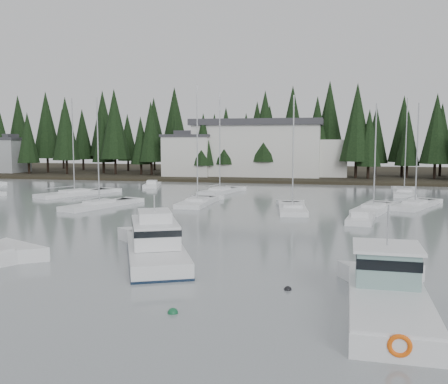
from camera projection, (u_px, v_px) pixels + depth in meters
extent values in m
plane|color=gray|center=(36.00, 358.00, 16.78)|extent=(260.00, 260.00, 0.00)
cube|color=black|center=(290.00, 174.00, 110.99)|extent=(240.00, 54.00, 1.00)
cube|color=silver|center=(189.00, 156.00, 96.94)|extent=(9.00, 7.00, 7.50)
cube|color=#38383D|center=(189.00, 136.00, 96.53)|extent=(9.54, 7.42, 0.50)
cube|color=#38383D|center=(189.00, 133.00, 96.47)|extent=(4.95, 3.85, 0.80)
cube|color=#999EA0|center=(5.00, 156.00, 107.94)|extent=(8.00, 7.00, 7.00)
cube|color=#38383D|center=(5.00, 139.00, 107.56)|extent=(8.48, 7.42, 0.50)
cube|color=#38383D|center=(4.00, 136.00, 107.50)|extent=(4.40, 3.85, 0.80)
cube|color=silver|center=(257.00, 150.00, 96.93)|extent=(24.00, 10.00, 10.00)
cube|color=#38383D|center=(258.00, 123.00, 96.39)|extent=(25.00, 11.00, 1.20)
cube|color=silver|center=(320.00, 158.00, 96.45)|extent=(10.00, 8.00, 7.00)
cube|color=white|center=(156.00, 257.00, 30.73)|extent=(7.32, 10.95, 1.53)
cube|color=black|center=(156.00, 259.00, 30.74)|extent=(7.38, 11.01, 0.21)
cube|color=white|center=(155.00, 232.00, 31.09)|extent=(4.70, 6.10, 1.39)
cube|color=black|center=(155.00, 226.00, 31.06)|extent=(4.78, 6.17, 0.38)
cube|color=white|center=(154.00, 216.00, 30.99)|extent=(2.91, 3.30, 0.62)
cylinder|color=#A5A8AD|center=(154.00, 203.00, 30.91)|extent=(0.10, 0.10, 1.05)
cube|color=white|center=(388.00, 314.00, 20.66)|extent=(3.45, 9.24, 1.49)
cube|color=white|center=(389.00, 295.00, 20.58)|extent=(3.38, 9.06, 0.14)
cube|color=#789D99|center=(387.00, 266.00, 22.27)|extent=(2.70, 2.82, 1.60)
cube|color=white|center=(387.00, 247.00, 22.18)|extent=(3.03, 3.19, 0.14)
cube|color=black|center=(387.00, 259.00, 22.23)|extent=(2.77, 2.86, 0.46)
cylinder|color=#A5A8AD|center=(388.00, 225.00, 22.08)|extent=(0.08, 0.08, 1.83)
torus|color=#F2590C|center=(400.00, 346.00, 16.19)|extent=(0.81, 0.18, 0.80)
cube|color=white|center=(292.00, 211.00, 51.94)|extent=(3.83, 9.06, 1.05)
cube|color=white|center=(292.00, 205.00, 51.87)|extent=(2.28, 3.21, 0.30)
cylinder|color=#A5A8AD|center=(293.00, 151.00, 51.30)|extent=(0.14, 0.14, 11.42)
cube|color=white|center=(415.00, 207.00, 54.87)|extent=(6.28, 9.33, 1.05)
cube|color=white|center=(415.00, 202.00, 54.80)|extent=(2.98, 3.58, 0.30)
cylinder|color=#A5A8AD|center=(417.00, 153.00, 54.26)|extent=(0.14, 0.14, 10.86)
cube|color=white|center=(75.00, 195.00, 66.88)|extent=(7.04, 10.97, 1.05)
cube|color=white|center=(75.00, 191.00, 66.81)|extent=(3.33, 4.15, 0.30)
cylinder|color=#A5A8AD|center=(73.00, 145.00, 66.19)|extent=(0.14, 0.14, 12.38)
cube|color=white|center=(99.00, 207.00, 54.91)|extent=(5.41, 10.00, 1.05)
cube|color=white|center=(99.00, 202.00, 54.84)|extent=(2.73, 3.69, 0.30)
cylinder|color=#A5A8AD|center=(98.00, 151.00, 54.27)|extent=(0.14, 0.14, 11.43)
cube|color=white|center=(404.00, 194.00, 68.35)|extent=(3.94, 11.13, 1.05)
cube|color=white|center=(404.00, 190.00, 68.28)|extent=(2.34, 3.89, 0.30)
cylinder|color=#A5A8AD|center=(406.00, 145.00, 67.65)|extent=(0.14, 0.14, 12.55)
cube|color=white|center=(198.00, 205.00, 57.26)|extent=(2.94, 8.97, 1.05)
cube|color=white|center=(198.00, 199.00, 57.19)|extent=(2.06, 3.05, 0.30)
cylinder|color=#A5A8AD|center=(197.00, 143.00, 56.54)|extent=(0.14, 0.14, 13.05)
cube|color=white|center=(220.00, 193.00, 69.75)|extent=(4.70, 9.21, 1.05)
cube|color=white|center=(220.00, 189.00, 69.69)|extent=(2.58, 3.36, 0.30)
cylinder|color=#A5A8AD|center=(220.00, 141.00, 69.01)|extent=(0.14, 0.14, 13.57)
cube|color=white|center=(373.00, 211.00, 51.93)|extent=(5.13, 8.94, 1.05)
cube|color=white|center=(374.00, 205.00, 51.86)|extent=(2.69, 3.33, 0.30)
cylinder|color=#A5A8AD|center=(375.00, 155.00, 51.34)|extent=(0.14, 0.14, 10.58)
cube|color=white|center=(361.00, 221.00, 44.89)|extent=(2.92, 5.70, 0.90)
cube|color=white|center=(361.00, 214.00, 44.82)|extent=(1.72, 1.93, 0.55)
cube|color=white|center=(152.00, 186.00, 79.31)|extent=(3.49, 6.30, 0.90)
cube|color=white|center=(152.00, 182.00, 79.24)|extent=(1.89, 2.19, 0.55)
sphere|color=#145933|center=(173.00, 313.00, 21.11)|extent=(0.45, 0.45, 0.45)
sphere|color=black|center=(288.00, 290.00, 24.41)|extent=(0.38, 0.38, 0.38)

